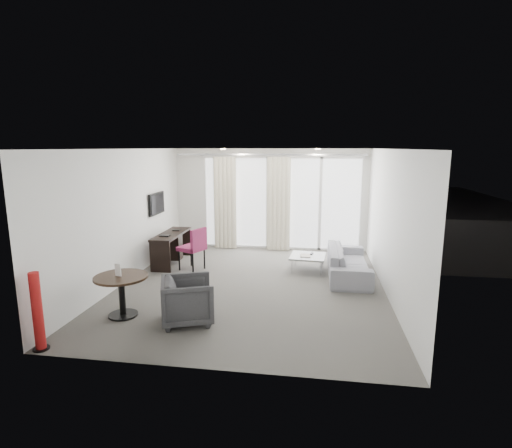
# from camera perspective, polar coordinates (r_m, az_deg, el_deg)

# --- Properties ---
(floor) EXTENTS (5.00, 6.00, 0.00)m
(floor) POSITION_cam_1_polar(r_m,az_deg,el_deg) (7.80, -0.67, -8.79)
(floor) COLOR #55524C
(floor) RESTS_ON ground
(ceiling) EXTENTS (5.00, 6.00, 0.00)m
(ceiling) POSITION_cam_1_polar(r_m,az_deg,el_deg) (7.34, -0.71, 10.68)
(ceiling) COLOR white
(ceiling) RESTS_ON ground
(wall_left) EXTENTS (0.00, 6.00, 2.60)m
(wall_left) POSITION_cam_1_polar(r_m,az_deg,el_deg) (8.24, -18.12, 1.08)
(wall_left) COLOR silver
(wall_left) RESTS_ON ground
(wall_right) EXTENTS (0.00, 6.00, 2.60)m
(wall_right) POSITION_cam_1_polar(r_m,az_deg,el_deg) (7.48, 18.56, 0.10)
(wall_right) COLOR silver
(wall_right) RESTS_ON ground
(wall_front) EXTENTS (5.00, 0.00, 2.60)m
(wall_front) POSITION_cam_1_polar(r_m,az_deg,el_deg) (4.60, -6.74, -5.94)
(wall_front) COLOR silver
(wall_front) RESTS_ON ground
(window_panel) EXTENTS (4.00, 0.02, 2.38)m
(window_panel) POSITION_cam_1_polar(r_m,az_deg,el_deg) (10.37, 3.61, 2.96)
(window_panel) COLOR white
(window_panel) RESTS_ON ground
(window_frame) EXTENTS (4.10, 0.06, 2.44)m
(window_frame) POSITION_cam_1_polar(r_m,az_deg,el_deg) (10.35, 3.61, 2.95)
(window_frame) COLOR white
(window_frame) RESTS_ON ground
(curtain_left) EXTENTS (0.60, 0.20, 2.38)m
(curtain_left) POSITION_cam_1_polar(r_m,az_deg,el_deg) (10.43, -4.43, 3.00)
(curtain_left) COLOR beige
(curtain_left) RESTS_ON ground
(curtain_right) EXTENTS (0.60, 0.20, 2.38)m
(curtain_right) POSITION_cam_1_polar(r_m,az_deg,el_deg) (10.21, 3.25, 2.84)
(curtain_right) COLOR beige
(curtain_right) RESTS_ON ground
(curtain_track) EXTENTS (4.80, 0.04, 0.04)m
(curtain_track) POSITION_cam_1_polar(r_m,az_deg,el_deg) (10.14, 1.90, 9.89)
(curtain_track) COLOR #B2B2B7
(curtain_track) RESTS_ON ceiling
(downlight_a) EXTENTS (0.12, 0.12, 0.02)m
(downlight_a) POSITION_cam_1_polar(r_m,az_deg,el_deg) (9.09, -4.76, 10.62)
(downlight_a) COLOR #FFE0B2
(downlight_a) RESTS_ON ceiling
(downlight_b) EXTENTS (0.12, 0.12, 0.02)m
(downlight_b) POSITION_cam_1_polar(r_m,az_deg,el_deg) (8.85, 8.83, 10.53)
(downlight_b) COLOR #FFE0B2
(downlight_b) RESTS_ON ceiling
(desk) EXTENTS (0.47, 1.50, 0.70)m
(desk) POSITION_cam_1_polar(r_m,az_deg,el_deg) (9.37, -11.94, -3.40)
(desk) COLOR black
(desk) RESTS_ON floor
(tv) EXTENTS (0.05, 0.80, 0.50)m
(tv) POSITION_cam_1_polar(r_m,az_deg,el_deg) (9.51, -14.01, 2.85)
(tv) COLOR black
(tv) RESTS_ON wall_left
(desk_chair) EXTENTS (0.66, 0.64, 0.94)m
(desk_chair) POSITION_cam_1_polar(r_m,az_deg,el_deg) (8.78, -9.18, -3.49)
(desk_chair) COLOR maroon
(desk_chair) RESTS_ON floor
(round_table) EXTENTS (1.07, 1.07, 0.66)m
(round_table) POSITION_cam_1_polar(r_m,az_deg,el_deg) (6.71, -18.59, -9.72)
(round_table) COLOR black
(round_table) RESTS_ON floor
(menu_card) EXTENTS (0.11, 0.04, 0.20)m
(menu_card) POSITION_cam_1_polar(r_m,az_deg,el_deg) (6.60, -19.09, -6.52)
(menu_card) COLOR white
(menu_card) RESTS_ON round_table
(red_lamp) EXTENTS (0.25, 0.25, 1.06)m
(red_lamp) POSITION_cam_1_polar(r_m,az_deg,el_deg) (6.02, -28.77, -10.91)
(red_lamp) COLOR #A61716
(red_lamp) RESTS_ON floor
(tub_armchair) EXTENTS (0.98, 0.96, 0.70)m
(tub_armchair) POSITION_cam_1_polar(r_m,az_deg,el_deg) (6.24, -9.73, -10.68)
(tub_armchair) COLOR #313133
(tub_armchair) RESTS_ON floor
(coffee_table) EXTENTS (0.79, 0.79, 0.33)m
(coffee_table) POSITION_cam_1_polar(r_m,az_deg,el_deg) (8.76, 7.39, -5.52)
(coffee_table) COLOR gray
(coffee_table) RESTS_ON floor
(remote) EXTENTS (0.09, 0.19, 0.02)m
(remote) POSITION_cam_1_polar(r_m,az_deg,el_deg) (8.83, 7.94, -4.10)
(remote) COLOR black
(remote) RESTS_ON coffee_table
(magazine) EXTENTS (0.23, 0.28, 0.02)m
(magazine) POSITION_cam_1_polar(r_m,az_deg,el_deg) (8.67, 7.04, -4.36)
(magazine) COLOR gray
(magazine) RESTS_ON coffee_table
(sofa) EXTENTS (0.80, 2.04, 0.60)m
(sofa) POSITION_cam_1_polar(r_m,az_deg,el_deg) (8.50, 13.04, -5.31)
(sofa) COLOR gray
(sofa) RESTS_ON floor
(terrace_slab) EXTENTS (5.60, 3.00, 0.12)m
(terrace_slab) POSITION_cam_1_polar(r_m,az_deg,el_deg) (12.08, 4.17, -1.98)
(terrace_slab) COLOR #4D4D50
(terrace_slab) RESTS_ON ground
(rattan_chair_a) EXTENTS (0.65, 0.65, 0.78)m
(rattan_chair_a) POSITION_cam_1_polar(r_m,az_deg,el_deg) (11.43, 7.66, -0.51)
(rattan_chair_a) COLOR brown
(rattan_chair_a) RESTS_ON terrace_slab
(rattan_chair_b) EXTENTS (0.67, 0.67, 0.77)m
(rattan_chair_b) POSITION_cam_1_polar(r_m,az_deg,el_deg) (11.67, 14.17, -0.51)
(rattan_chair_b) COLOR brown
(rattan_chair_b) RESTS_ON terrace_slab
(rattan_table) EXTENTS (0.51, 0.51, 0.48)m
(rattan_table) POSITION_cam_1_polar(r_m,az_deg,el_deg) (11.46, 9.28, -1.27)
(rattan_table) COLOR brown
(rattan_table) RESTS_ON terrace_slab
(balustrade) EXTENTS (5.50, 0.06, 1.05)m
(balustrade) POSITION_cam_1_polar(r_m,az_deg,el_deg) (13.40, 4.69, 1.72)
(balustrade) COLOR #B2B2B7
(balustrade) RESTS_ON terrace_slab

